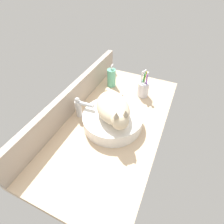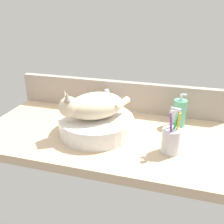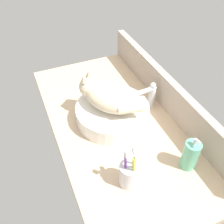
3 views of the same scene
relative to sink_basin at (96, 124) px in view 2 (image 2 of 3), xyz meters
The scene contains 7 objects.
ground_plane 6.50cm from the sink_basin, 18.95° to the left, with size 111.22×57.13×4.00cm, color #D1B28E.
backsplash_panel 28.19cm from the sink_basin, 84.24° to the left, with size 111.22×3.60×16.08cm, color #AD9E8E.
sink_basin is the anchor object (origin of this frame).
cat 9.65cm from the sink_basin, 136.19° to the right, with size 30.05×29.17×14.00cm.
faucet 20.51cm from the sink_basin, 94.03° to the left, with size 3.60×11.85×13.60cm.
soap_dispenser 39.57cm from the sink_basin, 25.21° to the left, with size 6.09×6.09×16.33cm.
toothbrush_cup 34.37cm from the sink_basin, 12.93° to the right, with size 7.24×7.24×18.71cm.
Camera 2 is at (31.34, -95.76, 55.40)cm, focal length 40.00 mm.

